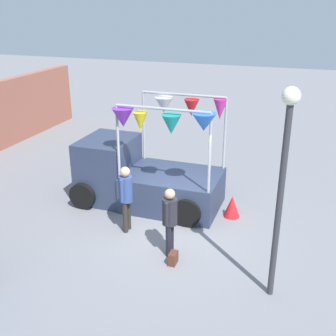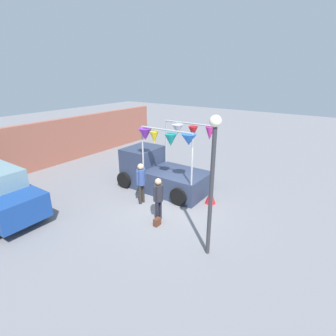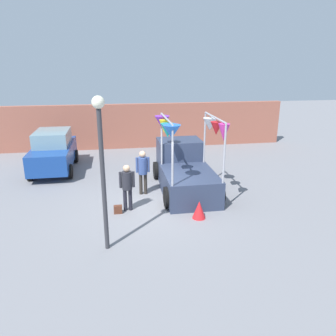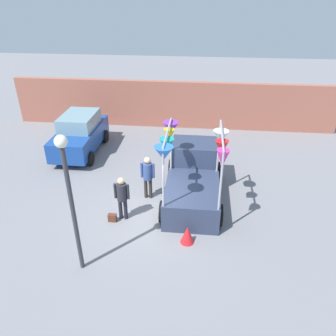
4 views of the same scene
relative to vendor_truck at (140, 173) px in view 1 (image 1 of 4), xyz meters
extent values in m
plane|color=slate|center=(-1.46, -1.43, -0.89)|extent=(60.00, 60.00, 0.00)
cube|color=#2D3851|center=(0.01, -1.01, -0.39)|extent=(1.90, 2.60, 1.00)
cube|color=#2D3851|center=(0.01, 0.99, 0.01)|extent=(1.80, 1.40, 1.80)
cube|color=#8CB2C6|center=(0.01, 0.99, 0.46)|extent=(1.76, 1.37, 0.60)
cylinder|color=black|center=(-0.94, 1.34, -0.51)|extent=(0.22, 0.76, 0.76)
cylinder|color=black|center=(0.96, 1.34, -0.51)|extent=(0.22, 0.76, 0.76)
cylinder|color=black|center=(-0.94, -1.71, -0.51)|extent=(0.22, 0.76, 0.76)
cylinder|color=black|center=(0.96, -1.71, -0.51)|extent=(0.22, 0.76, 0.76)
cylinder|color=#A5A5AD|center=(-0.86, 0.21, 1.12)|extent=(0.07, 0.07, 2.04)
cylinder|color=#A5A5AD|center=(0.88, 0.21, 1.12)|extent=(0.07, 0.07, 2.04)
cylinder|color=#A5A5AD|center=(-0.86, -2.23, 1.12)|extent=(0.07, 0.07, 2.04)
cylinder|color=#A5A5AD|center=(0.88, -2.23, 1.12)|extent=(0.07, 0.07, 2.04)
cylinder|color=#A5A5AD|center=(-0.86, -1.01, 2.14)|extent=(0.07, 2.44, 0.07)
cylinder|color=#A5A5AD|center=(0.88, -1.01, 2.14)|extent=(0.07, 2.44, 0.07)
cone|color=blue|center=(-0.86, -2.06, 1.90)|extent=(0.64, 0.64, 0.43)
cone|color=#D83399|center=(0.88, -2.06, 1.82)|extent=(0.45, 0.45, 0.57)
cone|color=teal|center=(-0.86, -1.24, 1.77)|extent=(0.68, 0.68, 0.49)
cone|color=red|center=(0.88, -1.24, 1.79)|extent=(0.47, 0.47, 0.47)
cone|color=yellow|center=(-0.86, -0.43, 1.77)|extent=(0.41, 0.41, 0.48)
cone|color=white|center=(0.88, -0.43, 1.80)|extent=(0.64, 0.64, 0.46)
cone|color=purple|center=(-0.86, 0.04, 1.83)|extent=(0.77, 0.77, 0.48)
cylinder|color=black|center=(-2.42, -1.72, -0.50)|extent=(0.13, 0.13, 0.79)
cylinder|color=black|center=(-2.24, -1.72, -0.50)|extent=(0.13, 0.13, 0.79)
cylinder|color=#26262D|center=(-2.33, -1.72, 0.20)|extent=(0.34, 0.34, 0.62)
sphere|color=tan|center=(-2.33, -1.72, 0.63)|extent=(0.24, 0.24, 0.24)
cylinder|color=#26262D|center=(-2.55, -1.72, 0.23)|extent=(0.09, 0.09, 0.56)
cylinder|color=#26262D|center=(-2.11, -1.72, 0.23)|extent=(0.09, 0.09, 0.56)
cylinder|color=#2D2823|center=(-1.76, -0.34, -0.48)|extent=(0.13, 0.13, 0.83)
cylinder|color=#2D2823|center=(-1.58, -0.34, -0.48)|extent=(0.13, 0.13, 0.83)
cylinder|color=#33477F|center=(-1.67, -0.34, 0.26)|extent=(0.34, 0.34, 0.66)
sphere|color=tan|center=(-1.67, -0.34, 0.72)|extent=(0.25, 0.25, 0.25)
cylinder|color=#33477F|center=(-1.89, -0.34, 0.30)|extent=(0.09, 0.09, 0.59)
cylinder|color=#33477F|center=(-1.45, -0.34, 0.30)|extent=(0.09, 0.09, 0.59)
cube|color=#592D1E|center=(-2.68, -1.92, -0.75)|extent=(0.28, 0.16, 0.28)
cylinder|color=#333338|center=(-3.01, -4.08, 1.02)|extent=(0.12, 0.12, 3.83)
sphere|color=#F2EDCC|center=(-3.01, -4.08, 3.10)|extent=(0.32, 0.32, 0.32)
cone|color=red|center=(-0.05, -2.71, -0.59)|extent=(0.58, 0.58, 0.60)
camera|label=1|loc=(-10.21, -4.43, 4.56)|focal=45.00mm
camera|label=2|loc=(-9.09, -6.87, 4.25)|focal=28.00mm
camera|label=3|loc=(-2.65, -12.19, 4.02)|focal=35.00mm
camera|label=4|loc=(0.19, -10.68, 6.25)|focal=35.00mm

